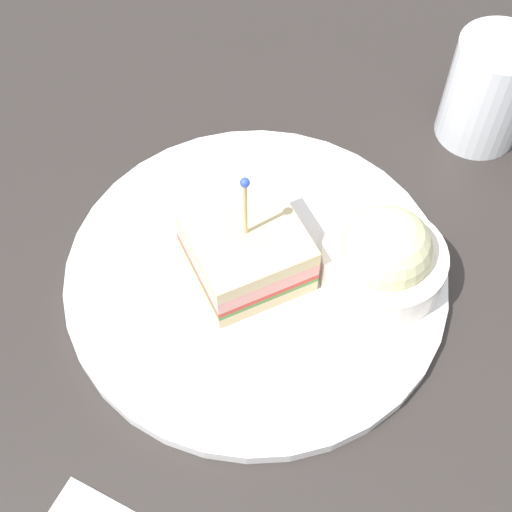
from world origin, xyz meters
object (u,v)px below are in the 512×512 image
Objects in this scene: coleslaw_bowl at (384,257)px; sandwich_half_center at (245,254)px; plate at (256,274)px; drink_glass at (486,96)px.

sandwich_half_center is at bearing 11.66° from coleslaw_bowl.
plate is 3.15cm from sandwich_half_center.
coleslaw_bowl reaches higher than plate.
plate is 25.94cm from drink_glass.
coleslaw_bowl is (-10.23, -2.11, 0.11)cm from sandwich_half_center.
drink_glass is (-16.48, -20.61, 0.69)cm from sandwich_half_center.
coleslaw_bowl is at bearing -169.19° from plate.
drink_glass is at bearing -128.65° from sandwich_half_center.
drink_glass is at bearing -127.74° from plate.
plate is 3.15× the size of coleslaw_bowl.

